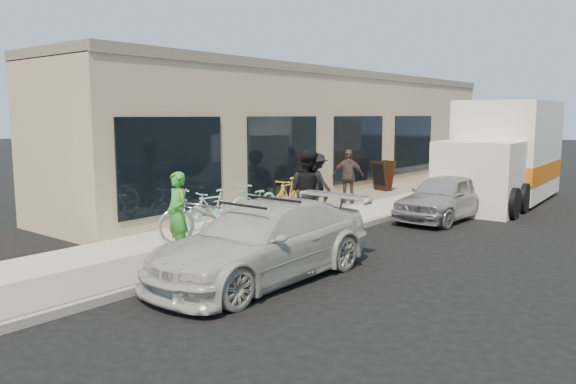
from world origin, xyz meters
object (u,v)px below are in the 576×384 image
Objects in this scene: tandem_bike at (211,214)px; man_standing at (308,192)px; woman_rider at (177,213)px; sedan_white at (263,241)px; bystander_b at (348,176)px; bystander_a at (317,182)px; cruiser_bike_b at (255,199)px; sandwich_board at (383,175)px; cruiser_bike_a at (213,209)px; sedan_silver at (444,197)px; moving_truck at (503,157)px; cruiser_bike_c at (288,195)px; bike_rack at (281,192)px.

tandem_bike is 2.21m from man_standing.
woman_rider is at bearing -51.54° from tandem_bike.
bystander_b reaches higher than sedan_white.
tandem_bike is 4.51m from bystander_a.
sedan_white is 5.05m from cruiser_bike_b.
bystander_a is at bearing 120.75° from tandem_bike.
sandwich_board is 8.16m from cruiser_bike_a.
woman_rider reaches higher than sedan_silver.
moving_truck is 11.65m from woman_rider.
woman_rider is (0.31, -1.14, 0.19)m from tandem_bike.
bystander_a reaches higher than cruiser_bike_a.
sandwich_board is 3.09m from bystander_b.
sandwich_board is at bearing 79.07° from cruiser_bike_c.
man_standing is at bearing 134.28° from bystander_a.
sandwich_board reaches higher than bike_rack.
bike_rack is 4.04m from tandem_bike.
sandwich_board is at bearing 120.71° from tandem_bike.
woman_rider is 0.85× the size of man_standing.
bystander_b is at bearing -66.21° from sandwich_board.
bike_rack is 2.85m from cruiser_bike_a.
woman_rider reaches higher than cruiser_bike_a.
woman_rider is (-2.06, -7.23, 0.32)m from sedan_silver.
woman_rider reaches higher than sedan_white.
sedan_silver is 3.04m from bystander_b.
bystander_a reaches higher than sedan_white.
cruiser_bike_c is at bearing -42.08° from man_standing.
cruiser_bike_a is at bearing -114.54° from moving_truck.
sedan_white reaches higher than cruiser_bike_c.
bystander_b is (-3.03, 0.02, 0.34)m from sedan_silver.
bike_rack is 0.47× the size of man_standing.
man_standing is (0.72, 3.07, 0.14)m from woman_rider.
cruiser_bike_b is (-3.61, -3.41, -0.01)m from sedan_silver.
woman_rider is (1.61, -4.96, 0.26)m from bike_rack.
sedan_white is 7.65m from bystander_b.
cruiser_bike_c is (-3.22, 4.63, -0.03)m from sedan_white.
bystander_b reaches higher than cruiser_bike_a.
bike_rack is 0.24× the size of sedan_silver.
sedan_silver reaches higher than bike_rack.
sandwich_board is 3.92m from moving_truck.
woman_rider is at bearing 76.21° from man_standing.
tandem_bike is 1.44× the size of cruiser_bike_c.
sedan_white is at bearing -68.70° from cruiser_bike_c.
bike_rack is 4.32m from sedan_silver.
moving_truck is at bearing 49.13° from cruiser_bike_c.
cruiser_bike_b is (-1.24, 2.68, -0.14)m from tandem_bike.
cruiser_bike_b is 1.08× the size of bystander_a.
cruiser_bike_c is at bearing -128.02° from bystander_b.
man_standing is (2.23, -7.22, 0.40)m from sandwich_board.
man_standing reaches higher than woman_rider.
man_standing is (-1.44, -8.38, -0.34)m from moving_truck.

